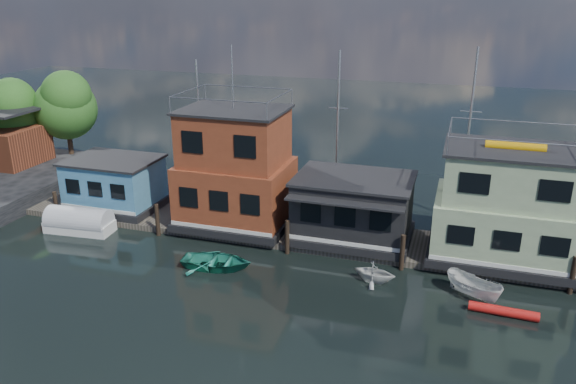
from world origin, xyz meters
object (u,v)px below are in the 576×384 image
(houseboat_green, at_px, (507,207))
(motorboat, at_px, (474,287))
(houseboat_dark, at_px, (353,208))
(tarp_runabout, at_px, (79,222))
(houseboat_red, at_px, (235,171))
(dinghy_white, at_px, (374,272))
(dinghy_teal, at_px, (217,261))
(red_kayak, at_px, (503,311))
(houseboat_blue, at_px, (115,184))

(houseboat_green, distance_m, motorboat, 5.87)
(houseboat_dark, bearing_deg, tarp_runabout, -167.86)
(houseboat_green, distance_m, tarp_runabout, 27.29)
(tarp_runabout, bearing_deg, houseboat_red, 16.65)
(houseboat_green, xyz_separation_m, tarp_runabout, (-26.86, -3.86, -2.86))
(houseboat_green, xyz_separation_m, dinghy_white, (-6.76, -4.76, -2.93))
(dinghy_teal, bearing_deg, tarp_runabout, 71.89)
(houseboat_dark, relative_size, tarp_runabout, 1.59)
(houseboat_green, bearing_deg, motorboat, -106.85)
(tarp_runabout, bearing_deg, dinghy_teal, -15.16)
(dinghy_white, distance_m, red_kayak, 6.91)
(houseboat_dark, xyz_separation_m, dinghy_teal, (-6.86, -5.87, -1.99))
(houseboat_blue, bearing_deg, motorboat, -11.02)
(houseboat_dark, xyz_separation_m, houseboat_green, (9.00, 0.02, 1.13))
(houseboat_blue, bearing_deg, houseboat_green, 0.00)
(dinghy_teal, height_order, red_kayak, dinghy_teal)
(houseboat_red, bearing_deg, dinghy_white, -24.95)
(tarp_runabout, bearing_deg, dinghy_white, -7.29)
(houseboat_green, bearing_deg, red_kayak, -90.13)
(houseboat_blue, xyz_separation_m, tarp_runabout, (-0.36, -3.86, -1.52))
(houseboat_dark, relative_size, dinghy_white, 3.14)
(houseboat_blue, bearing_deg, dinghy_white, -13.57)
(houseboat_dark, height_order, houseboat_green, houseboat_green)
(houseboat_blue, height_order, dinghy_teal, houseboat_blue)
(houseboat_blue, height_order, motorboat, houseboat_blue)
(houseboat_blue, relative_size, red_kayak, 1.91)
(houseboat_red, relative_size, dinghy_white, 5.03)
(houseboat_dark, relative_size, red_kayak, 2.21)
(dinghy_teal, distance_m, motorboat, 14.42)
(houseboat_dark, bearing_deg, houseboat_green, 0.12)
(dinghy_teal, relative_size, dinghy_white, 1.75)
(houseboat_green, height_order, dinghy_teal, houseboat_green)
(red_kayak, bearing_deg, motorboat, 140.52)
(houseboat_dark, height_order, dinghy_teal, houseboat_dark)
(houseboat_green, bearing_deg, dinghy_teal, -159.63)
(houseboat_blue, relative_size, tarp_runabout, 1.37)
(dinghy_teal, bearing_deg, houseboat_red, 3.30)
(houseboat_dark, relative_size, dinghy_teal, 1.79)
(tarp_runabout, relative_size, dinghy_white, 1.98)
(motorboat, relative_size, dinghy_white, 1.40)
(houseboat_blue, relative_size, dinghy_teal, 1.55)
(tarp_runabout, xyz_separation_m, dinghy_white, (20.10, -0.90, -0.06))
(tarp_runabout, bearing_deg, houseboat_green, 3.45)
(houseboat_blue, distance_m, dinghy_white, 20.36)
(houseboat_blue, height_order, tarp_runabout, houseboat_blue)
(houseboat_green, bearing_deg, tarp_runabout, -171.82)
(houseboat_red, bearing_deg, red_kayak, -20.07)
(tarp_runabout, bearing_deg, red_kayak, -9.72)
(houseboat_dark, xyz_separation_m, dinghy_white, (2.24, -4.74, -1.80))
(dinghy_white, bearing_deg, houseboat_red, 72.58)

